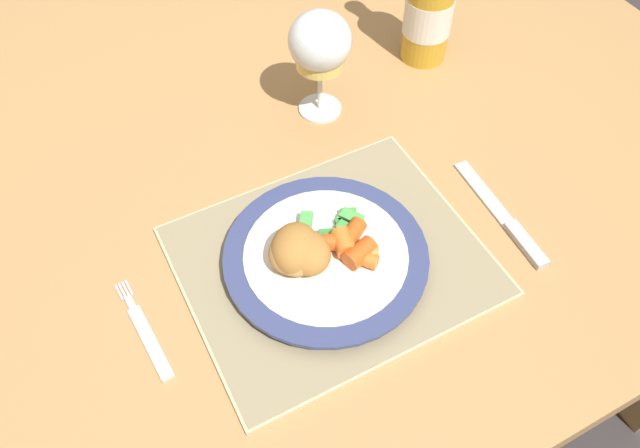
{
  "coord_description": "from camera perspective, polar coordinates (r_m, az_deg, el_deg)",
  "views": [
    {
      "loc": [
        -0.17,
        -0.62,
        1.35
      ],
      "look_at": [
        0.03,
        -0.22,
        0.78
      ],
      "focal_mm": 35.0,
      "sensor_mm": 36.0,
      "label": 1
    }
  ],
  "objects": [
    {
      "name": "bottle",
      "position": [
        0.97,
        10.07,
        19.52
      ],
      "size": [
        0.07,
        0.07,
        0.26
      ],
      "color": "gold",
      "rests_on": "dining_table"
    },
    {
      "name": "dining_table",
      "position": [
        0.94,
        -8.23,
        4.67
      ],
      "size": [
        1.48,
        1.09,
        0.74
      ],
      "color": "#AD7F4C",
      "rests_on": "ground"
    },
    {
      "name": "placemat",
      "position": [
        0.74,
        1.08,
        -3.37
      ],
      "size": [
        0.34,
        0.29,
        0.01
      ],
      "color": "#CCB789",
      "rests_on": "dining_table"
    },
    {
      "name": "dinner_plate",
      "position": [
        0.72,
        0.53,
        -3.07
      ],
      "size": [
        0.24,
        0.24,
        0.02
      ],
      "color": "white",
      "rests_on": "placemat"
    },
    {
      "name": "green_beans_pile",
      "position": [
        0.73,
        1.69,
        0.15
      ],
      "size": [
        0.08,
        0.06,
        0.01
      ],
      "color": "#338438",
      "rests_on": "dinner_plate"
    },
    {
      "name": "table_knife",
      "position": [
        0.81,
        16.73,
        0.25
      ],
      "size": [
        0.03,
        0.18,
        0.01
      ],
      "color": "silver",
      "rests_on": "dining_table"
    },
    {
      "name": "fork",
      "position": [
        0.71,
        -15.55,
        -9.79
      ],
      "size": [
        0.02,
        0.14,
        0.01
      ],
      "color": "silver",
      "rests_on": "dining_table"
    },
    {
      "name": "wine_glass",
      "position": [
        0.85,
        -0.0,
        16.02
      ],
      "size": [
        0.08,
        0.08,
        0.16
      ],
      "color": "silver",
      "rests_on": "dining_table"
    },
    {
      "name": "breaded_croquettes",
      "position": [
        0.69,
        -2.09,
        -2.55
      ],
      "size": [
        0.08,
        0.09,
        0.04
      ],
      "color": "#A87033",
      "rests_on": "dinner_plate"
    },
    {
      "name": "glazed_carrots",
      "position": [
        0.71,
        2.86,
        -2.1
      ],
      "size": [
        0.07,
        0.07,
        0.02
      ],
      "color": "#CC5119",
      "rests_on": "dinner_plate"
    },
    {
      "name": "ground_plane",
      "position": [
        1.5,
        -5.26,
        -12.76
      ],
      "size": [
        6.0,
        6.0,
        0.0
      ],
      "primitive_type": "plane",
      "color": "#383333"
    }
  ]
}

